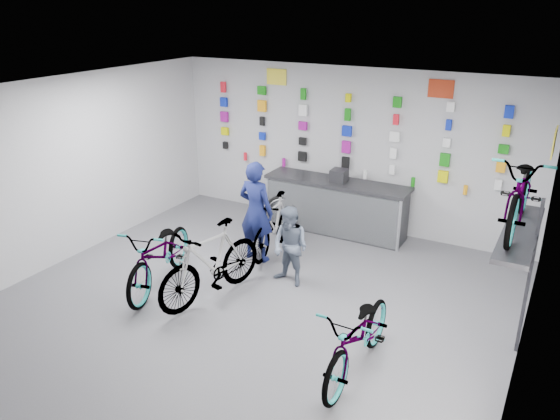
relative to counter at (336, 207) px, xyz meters
The scene contains 20 objects.
floor 3.57m from the counter, 90.00° to the right, with size 8.00×8.00×0.00m, color #504F54.
ceiling 4.34m from the counter, 90.00° to the right, with size 8.00×8.00×0.00m, color white.
wall_back 1.11m from the counter, 90.00° to the left, with size 7.00×7.00×0.00m, color silver.
wall_left 5.08m from the counter, 134.67° to the right, with size 8.00×8.00×0.00m, color silver.
wall_right 5.08m from the counter, 45.33° to the right, with size 8.00×8.00×0.00m, color silver.
counter is the anchor object (origin of this frame).
merch_wall 1.36m from the counter, 94.53° to the left, with size 5.56×0.08×1.55m.
wall_bracket 4.18m from the counter, 35.12° to the right, with size 0.39×1.90×2.00m.
sign_left 2.73m from the counter, 163.67° to the left, with size 0.42×0.02×0.30m, color yellow.
sign_right 2.78m from the counter, 15.36° to the left, with size 0.42×0.02×0.30m, color #B93418.
sign_side 4.72m from the counter, 33.92° to the right, with size 0.02×0.40×0.30m, color yellow.
bike_left 3.52m from the counter, 114.77° to the right, with size 0.70×2.00×1.05m, color gray.
bike_center 3.18m from the counter, 100.88° to the right, with size 0.54×1.90×1.14m, color gray.
bike_right 4.17m from the counter, 62.95° to the right, with size 0.64×1.84×0.97m, color gray.
bike_service 1.43m from the counter, 114.03° to the right, with size 0.47×1.67×1.00m, color gray.
bike_wall 4.30m from the counter, 35.76° to the right, with size 0.63×1.80×0.95m, color gray.
clerk 1.87m from the counter, 112.25° to the right, with size 0.62×0.41×1.70m, color #131A4E.
customer 2.21m from the counter, 84.75° to the right, with size 0.60×0.47×1.24m, color #515C70.
spare_wheel 1.05m from the counter, 159.06° to the right, with size 0.72×0.43×0.66m.
register 0.62m from the counter, 15.08° to the left, with size 0.28×0.30×0.22m, color black.
Camera 1 is at (3.66, -5.25, 4.08)m, focal length 35.00 mm.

